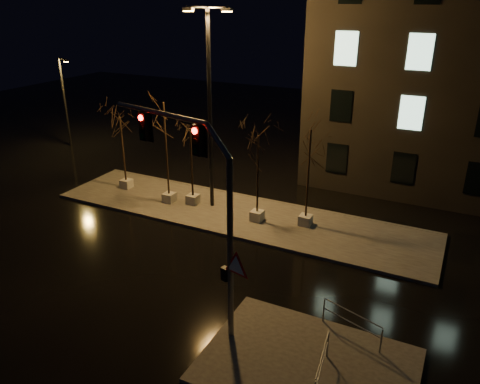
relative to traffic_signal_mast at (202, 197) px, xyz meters
The scene contains 13 objects.
ground 6.91m from the traffic_signal_mast, 137.12° to the left, with size 90.00×90.00×0.00m, color black.
median 10.93m from the traffic_signal_mast, 109.90° to the left, with size 22.00×5.00×0.15m, color #423F3B.
sidewalk_corner 6.71m from the traffic_signal_mast, ahead, with size 7.00×5.00×0.15m, color #423F3B.
tree_0 14.72m from the traffic_signal_mast, 140.65° to the left, with size 1.80×1.80×4.76m.
tree_1 11.51m from the traffic_signal_mast, 131.25° to the left, with size 1.80×1.80×6.16m.
tree_2 11.07m from the traffic_signal_mast, 124.25° to the left, with size 1.80×1.80×4.71m.
tree_3 9.00m from the traffic_signal_mast, 101.87° to the left, with size 1.80×1.80×4.95m.
tree_4 9.44m from the traffic_signal_mast, 85.52° to the left, with size 1.80×1.80×5.41m.
traffic_signal_mast is the anchor object (origin of this frame).
streetlight_main 10.69m from the traffic_signal_mast, 118.27° to the left, with size 2.74×0.43×10.96m.
streetlight_far 26.34m from the traffic_signal_mast, 145.50° to the left, with size 1.38×0.54×7.12m.
guard_rail_a 6.96m from the traffic_signal_mast, 16.64° to the left, with size 2.32×0.82×1.06m.
guard_rail_b 6.61m from the traffic_signal_mast, 11.50° to the right, with size 0.33×2.32×1.11m.
Camera 1 is at (10.91, -15.49, 11.55)m, focal length 35.00 mm.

